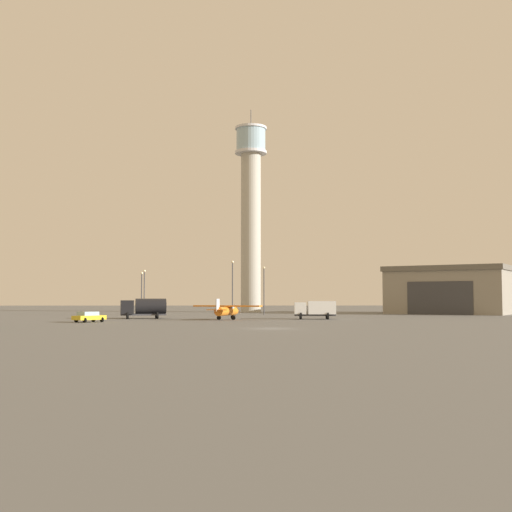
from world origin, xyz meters
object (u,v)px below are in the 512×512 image
car_yellow (89,317)px  light_post_west (232,283)px  truck_fuel_tanker_black (144,307)px  light_post_north (142,289)px  truck_box_white (315,309)px  light_post_centre (264,286)px  light_post_east (144,288)px  control_tower (251,207)px  airplane_orange (226,310)px

car_yellow → light_post_west: (18.06, 28.39, 4.92)m
truck_fuel_tanker_black → light_post_north: 16.06m
truck_box_white → light_post_centre: bearing=-72.4°
light_post_west → light_post_centre: size_ratio=1.06×
truck_box_white → car_yellow: bearing=23.3°
light_post_east → light_post_west: bearing=-27.1°
light_post_north → control_tower: bearing=55.5°
truck_fuel_tanker_black → control_tower: bearing=-123.3°
truck_fuel_tanker_black → car_yellow: truck_fuel_tanker_black is taller
truck_box_white → car_yellow: 32.59m
light_post_east → light_post_centre: bearing=0.9°
light_post_east → truck_fuel_tanker_black: bearing=-81.5°
light_post_north → truck_box_white: bearing=-33.3°
truck_box_white → light_post_west: bearing=-50.8°
light_post_north → light_post_centre: light_post_centre is taller
airplane_orange → light_post_centre: bearing=7.5°
light_post_north → light_post_east: bearing=94.8°
control_tower → truck_box_white: (8.92, -47.21, -21.93)m
control_tower → light_post_north: bearing=-124.5°
control_tower → light_post_centre: size_ratio=5.02×
airplane_orange → light_post_north: light_post_north is taller
light_post_east → airplane_orange: bearing=-60.2°
truck_fuel_tanker_black → light_post_centre: bearing=-142.3°
control_tower → truck_fuel_tanker_black: control_tower is taller
control_tower → airplane_orange: (-4.14, -49.60, -22.05)m
light_post_west → airplane_orange: bearing=-91.6°
truck_box_white → truck_fuel_tanker_black: (-25.74, 3.19, 0.17)m
control_tower → car_yellow: bearing=-110.3°
light_post_west → light_post_north: 16.13m
car_yellow → light_post_centre: size_ratio=0.49×
car_yellow → light_post_west: bearing=4.5°
control_tower → light_post_east: control_tower is taller
light_post_east → light_post_north: light_post_east is taller
truck_fuel_tanker_black → light_post_east: size_ratio=0.85×
control_tower → light_post_west: control_tower is taller
truck_box_white → car_yellow: (-30.57, -11.27, -0.79)m
light_post_centre → airplane_orange: bearing=-102.6°
car_yellow → light_post_centre: (23.84, 37.23, 4.62)m
truck_fuel_tanker_black → light_post_east: light_post_east is taller
light_post_west → truck_box_white: bearing=-53.8°
airplane_orange → car_yellow: 19.64m
car_yellow → light_post_north: light_post_north is taller
airplane_orange → truck_box_white: size_ratio=1.63×
truck_fuel_tanker_black → airplane_orange: bearing=143.8°
airplane_orange → truck_box_white: 13.29m
truck_box_white → truck_fuel_tanker_black: 25.94m
airplane_orange → light_post_centre: size_ratio=1.11×
car_yellow → truck_fuel_tanker_black: bearing=18.5°
control_tower → truck_fuel_tanker_black: size_ratio=6.38×
truck_box_white → light_post_east: bearing=-38.3°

